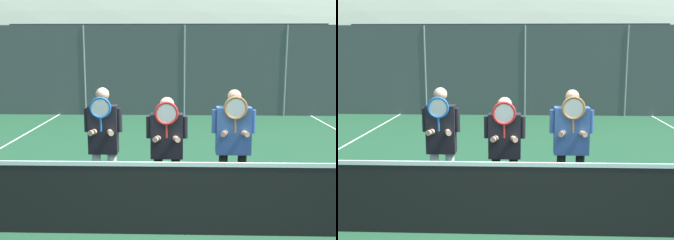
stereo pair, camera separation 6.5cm
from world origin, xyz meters
TOP-DOWN VIEW (x-y plane):
  - ground_plane at (0.00, 0.00)m, footprint 120.00×120.00m
  - hill_distant at (0.00, 52.81)m, footprint 101.77×56.54m
  - clubhouse_building at (-0.79, 18.42)m, footprint 15.44×5.50m
  - fence_back at (0.00, 9.43)m, footprint 20.81×0.06m
  - tennis_net at (0.00, 0.00)m, footprint 11.85×0.09m
  - player_leftmost at (-1.24, 0.78)m, footprint 0.55×0.34m
  - player_center_left at (-0.32, 0.78)m, footprint 0.60×0.34m
  - player_center_right at (0.64, 0.85)m, footprint 0.63×0.34m
  - car_far_left at (-5.31, 12.31)m, footprint 4.57×1.99m
  - car_left_of_center at (-0.49, 12.13)m, footprint 4.08×2.05m
  - car_center at (4.13, 12.23)m, footprint 4.19×2.08m

SIDE VIEW (x-z plane):
  - ground_plane at x=0.00m, z-range 0.00..0.00m
  - hill_distant at x=0.00m, z-range -9.89..9.89m
  - tennis_net at x=0.00m, z-range -0.03..1.04m
  - car_center at x=4.13m, z-range 0.02..1.77m
  - car_left_of_center at x=-0.49m, z-range 0.02..1.80m
  - car_far_left at x=-5.31m, z-range 0.02..1.80m
  - player_center_left at x=-0.32m, z-range 0.17..1.87m
  - player_leftmost at x=-1.24m, z-range 0.15..1.99m
  - player_center_right at x=0.64m, z-range 0.17..1.98m
  - fence_back at x=0.00m, z-range 0.00..3.09m
  - clubhouse_building at x=-0.79m, z-range 0.02..3.46m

